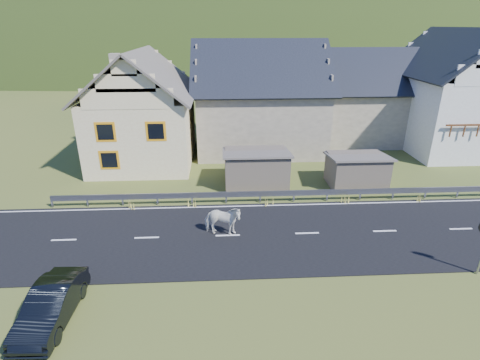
{
  "coord_description": "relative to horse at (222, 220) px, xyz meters",
  "views": [
    {
      "loc": [
        -4.25,
        -16.13,
        9.77
      ],
      "look_at": [
        -3.28,
        1.93,
        2.21
      ],
      "focal_mm": 28.0,
      "sensor_mm": 36.0,
      "label": 1
    }
  ],
  "objects": [
    {
      "name": "car",
      "position": [
        -6.08,
        -5.47,
        -0.2
      ],
      "size": [
        1.46,
        3.91,
        1.28
      ],
      "primitive_type": "imported",
      "rotation": [
        0.0,
        0.0,
        -0.03
      ],
      "color": "black",
      "rests_on": "ground"
    },
    {
      "name": "conifer_patch",
      "position": [
        -50.75,
        109.89,
        5.16
      ],
      "size": [
        76.0,
        50.0,
        28.0
      ],
      "primitive_type": "ellipsoid",
      "color": "black",
      "rests_on": "ground"
    },
    {
      "name": "house_stone_b",
      "position": [
        13.25,
        16.89,
        3.4
      ],
      "size": [
        9.8,
        8.8,
        8.1
      ],
      "color": "tan",
      "rests_on": "ground"
    },
    {
      "name": "house_cream",
      "position": [
        -5.76,
        11.89,
        3.52
      ],
      "size": [
        7.8,
        9.8,
        8.3
      ],
      "color": "#F4E9B5",
      "rests_on": "ground"
    },
    {
      "name": "shed_left",
      "position": [
        2.25,
        6.39,
        0.26
      ],
      "size": [
        4.3,
        3.3,
        2.4
      ],
      "primitive_type": "cube",
      "color": "#6D604F",
      "rests_on": "ground"
    },
    {
      "name": "mountain",
      "position": [
        9.25,
        179.89,
        -20.84
      ],
      "size": [
        440.0,
        280.0,
        260.0
      ],
      "primitive_type": "ellipsoid",
      "color": "#1E3711",
      "rests_on": "ground"
    },
    {
      "name": "house_white",
      "position": [
        19.25,
        13.89,
        4.22
      ],
      "size": [
        8.8,
        10.8,
        9.7
      ],
      "color": "white",
      "rests_on": "ground"
    },
    {
      "name": "road",
      "position": [
        4.25,
        -0.11,
        -0.82
      ],
      "size": [
        60.0,
        7.0,
        0.04
      ],
      "primitive_type": "cube",
      "color": "black",
      "rests_on": "ground"
    },
    {
      "name": "guardrail",
      "position": [
        4.25,
        3.58,
        -0.27
      ],
      "size": [
        28.1,
        0.09,
        0.75
      ],
      "color": "#93969B",
      "rests_on": "ground"
    },
    {
      "name": "house_stone_a",
      "position": [
        3.25,
        14.89,
        3.8
      ],
      "size": [
        10.8,
        9.8,
        8.9
      ],
      "color": "tan",
      "rests_on": "ground"
    },
    {
      "name": "ground",
      "position": [
        4.25,
        -0.11,
        -0.84
      ],
      "size": [
        160.0,
        160.0,
        0.0
      ],
      "primitive_type": "plane",
      "color": "#3E5122",
      "rests_on": "ground"
    },
    {
      "name": "lane_markings",
      "position": [
        4.25,
        -0.11,
        -0.79
      ],
      "size": [
        60.0,
        6.6,
        0.01
      ],
      "primitive_type": "cube",
      "color": "silver",
      "rests_on": "road"
    },
    {
      "name": "horse",
      "position": [
        0.0,
        0.0,
        0.0
      ],
      "size": [
        1.23,
        2.02,
        1.59
      ],
      "primitive_type": "imported",
      "rotation": [
        0.0,
        0.0,
        1.36
      ],
      "color": "white",
      "rests_on": "road"
    },
    {
      "name": "shed_right",
      "position": [
        8.75,
        5.89,
        0.16
      ],
      "size": [
        3.8,
        2.9,
        2.2
      ],
      "primitive_type": "cube",
      "color": "#6D604F",
      "rests_on": "ground"
    }
  ]
}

